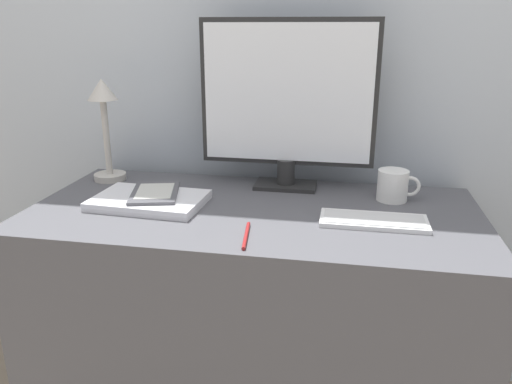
{
  "coord_description": "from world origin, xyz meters",
  "views": [
    {
      "loc": [
        0.24,
        -1.04,
        1.19
      ],
      "look_at": [
        0.01,
        0.17,
        0.77
      ],
      "focal_mm": 35.0,
      "sensor_mm": 36.0,
      "label": 1
    }
  ],
  "objects_px": {
    "laptop": "(149,201)",
    "coffee_mug": "(393,185)",
    "desk_lamp": "(104,117)",
    "pen": "(246,235)",
    "ereader": "(155,192)",
    "keyboard": "(374,221)",
    "monitor": "(287,101)"
  },
  "relations": [
    {
      "from": "laptop",
      "to": "pen",
      "type": "height_order",
      "value": "laptop"
    },
    {
      "from": "keyboard",
      "to": "pen",
      "type": "relative_size",
      "value": 1.79
    },
    {
      "from": "ereader",
      "to": "coffee_mug",
      "type": "relative_size",
      "value": 1.84
    },
    {
      "from": "desk_lamp",
      "to": "pen",
      "type": "relative_size",
      "value": 2.15
    },
    {
      "from": "keyboard",
      "to": "coffee_mug",
      "type": "xyz_separation_m",
      "value": [
        0.06,
        0.19,
        0.04
      ]
    },
    {
      "from": "ereader",
      "to": "coffee_mug",
      "type": "xyz_separation_m",
      "value": [
        0.66,
        0.14,
        0.01
      ]
    },
    {
      "from": "ereader",
      "to": "pen",
      "type": "distance_m",
      "value": 0.36
    },
    {
      "from": "desk_lamp",
      "to": "pen",
      "type": "distance_m",
      "value": 0.68
    },
    {
      "from": "laptop",
      "to": "coffee_mug",
      "type": "bearing_deg",
      "value": 13.87
    },
    {
      "from": "monitor",
      "to": "laptop",
      "type": "relative_size",
      "value": 1.67
    },
    {
      "from": "desk_lamp",
      "to": "coffee_mug",
      "type": "bearing_deg",
      "value": -2.57
    },
    {
      "from": "keyboard",
      "to": "pen",
      "type": "xyz_separation_m",
      "value": [
        -0.3,
        -0.15,
        -0.0
      ]
    },
    {
      "from": "monitor",
      "to": "desk_lamp",
      "type": "xyz_separation_m",
      "value": [
        -0.57,
        -0.03,
        -0.06
      ]
    },
    {
      "from": "coffee_mug",
      "to": "pen",
      "type": "relative_size",
      "value": 0.8
    },
    {
      "from": "laptop",
      "to": "ereader",
      "type": "relative_size",
      "value": 1.42
    },
    {
      "from": "keyboard",
      "to": "desk_lamp",
      "type": "height_order",
      "value": "desk_lamp"
    },
    {
      "from": "coffee_mug",
      "to": "keyboard",
      "type": "bearing_deg",
      "value": -107.17
    },
    {
      "from": "keyboard",
      "to": "ereader",
      "type": "height_order",
      "value": "ereader"
    },
    {
      "from": "laptop",
      "to": "coffee_mug",
      "type": "distance_m",
      "value": 0.69
    },
    {
      "from": "desk_lamp",
      "to": "coffee_mug",
      "type": "height_order",
      "value": "desk_lamp"
    },
    {
      "from": "monitor",
      "to": "laptop",
      "type": "bearing_deg",
      "value": -146.65
    },
    {
      "from": "desk_lamp",
      "to": "ereader",
      "type": "bearing_deg",
      "value": -38.91
    },
    {
      "from": "keyboard",
      "to": "ereader",
      "type": "bearing_deg",
      "value": 175.46
    },
    {
      "from": "ereader",
      "to": "pen",
      "type": "xyz_separation_m",
      "value": [
        0.3,
        -0.19,
        -0.02
      ]
    },
    {
      "from": "monitor",
      "to": "keyboard",
      "type": "distance_m",
      "value": 0.45
    },
    {
      "from": "ereader",
      "to": "desk_lamp",
      "type": "xyz_separation_m",
      "value": [
        -0.23,
        0.18,
        0.18
      ]
    },
    {
      "from": "keyboard",
      "to": "laptop",
      "type": "relative_size",
      "value": 0.86
    },
    {
      "from": "keyboard",
      "to": "coffee_mug",
      "type": "height_order",
      "value": "coffee_mug"
    },
    {
      "from": "laptop",
      "to": "desk_lamp",
      "type": "bearing_deg",
      "value": 136.71
    },
    {
      "from": "desk_lamp",
      "to": "monitor",
      "type": "bearing_deg",
      "value": 2.74
    },
    {
      "from": "desk_lamp",
      "to": "pen",
      "type": "bearing_deg",
      "value": -35.49
    },
    {
      "from": "keyboard",
      "to": "ereader",
      "type": "relative_size",
      "value": 1.22
    }
  ]
}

